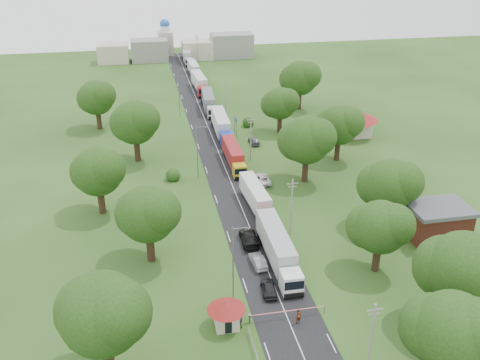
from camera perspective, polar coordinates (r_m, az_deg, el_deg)
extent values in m
plane|color=#224115|center=(84.56, 0.48, -3.73)|extent=(260.00, 260.00, 0.00)
cube|color=black|center=(102.18, -1.76, 1.67)|extent=(8.00, 200.00, 0.04)
cylinder|color=slate|center=(63.29, 1.04, -14.61)|extent=(0.20, 0.20, 1.10)
cube|color=slate|center=(62.97, 1.04, -14.26)|extent=(0.35, 0.35, 0.25)
cylinder|color=red|center=(63.90, 5.11, -13.74)|extent=(9.00, 0.12, 0.12)
cylinder|color=slate|center=(65.40, 8.99, -13.49)|extent=(0.10, 0.10, 1.00)
cube|color=beige|center=(62.48, -1.46, -14.45)|extent=(2.60, 2.60, 2.40)
cone|color=maroon|center=(61.40, -1.48, -13.24)|extent=(4.40, 4.40, 1.10)
cube|color=black|center=(62.53, -0.24, -14.17)|extent=(0.02, 1.20, 0.90)
cube|color=black|center=(61.63, -1.24, -15.37)|extent=(0.80, 0.02, 1.90)
cylinder|color=slate|center=(114.88, -0.35, 5.52)|extent=(0.12, 0.12, 4.00)
cylinder|color=slate|center=(117.10, -0.57, 5.92)|extent=(0.12, 0.12, 4.00)
cube|color=#153C95|center=(115.45, -0.46, 6.47)|extent=(0.06, 3.00, 1.00)
cube|color=silver|center=(115.45, -0.46, 6.47)|extent=(0.07, 3.10, 0.06)
cylinder|color=gray|center=(56.23, 13.77, -16.32)|extent=(0.24, 0.24, 9.00)
cube|color=gray|center=(53.81, 14.20, -13.29)|extent=(1.60, 0.10, 0.10)
cube|color=gray|center=(54.12, 14.14, -13.70)|extent=(1.20, 0.10, 0.10)
cylinder|color=gray|center=(77.66, 5.51, -2.91)|extent=(0.24, 0.24, 9.00)
cube|color=gray|center=(75.93, 5.63, -0.39)|extent=(1.60, 0.10, 0.10)
cube|color=gray|center=(76.15, 5.62, -0.73)|extent=(1.20, 0.10, 0.10)
cylinder|color=gray|center=(102.31, 1.16, 4.44)|extent=(0.24, 0.24, 9.00)
cube|color=gray|center=(101.00, 1.18, 6.45)|extent=(1.60, 0.10, 0.10)
cube|color=gray|center=(101.17, 1.17, 6.18)|extent=(1.20, 0.10, 0.10)
cylinder|color=gray|center=(128.35, -1.51, 8.86)|extent=(0.24, 0.24, 9.00)
cube|color=gray|center=(127.31, -1.53, 10.50)|extent=(1.60, 0.10, 0.10)
cube|color=gray|center=(127.44, -1.52, 10.28)|extent=(1.20, 0.10, 0.10)
cylinder|color=gray|center=(155.07, -3.29, 11.77)|extent=(0.24, 0.24, 9.00)
cube|color=gray|center=(154.21, -3.33, 13.14)|extent=(1.60, 0.10, 0.10)
cube|color=gray|center=(154.32, -3.33, 12.96)|extent=(1.20, 0.10, 0.10)
cylinder|color=gray|center=(182.17, -4.58, 13.81)|extent=(0.24, 0.24, 9.00)
cube|color=gray|center=(181.44, -4.62, 14.98)|extent=(1.60, 0.10, 0.10)
cube|color=gray|center=(181.53, -4.61, 14.83)|extent=(1.20, 0.10, 0.10)
cylinder|color=slate|center=(64.34, -0.75, -8.86)|extent=(0.16, 0.16, 10.00)
cube|color=slate|center=(61.95, 0.04, -5.18)|extent=(1.80, 0.10, 0.10)
cube|color=slate|center=(62.16, 0.77, -5.23)|extent=(0.50, 0.22, 0.15)
cylinder|color=slate|center=(94.98, -4.58, 2.96)|extent=(0.16, 0.16, 10.00)
cube|color=slate|center=(93.37, -4.13, 5.67)|extent=(1.80, 0.10, 0.10)
cube|color=slate|center=(93.52, -3.64, 5.62)|extent=(0.50, 0.22, 0.15)
cylinder|color=slate|center=(127.87, -6.51, 8.88)|extent=(0.16, 0.16, 10.00)
cube|color=slate|center=(126.69, -6.20, 10.94)|extent=(1.80, 0.10, 0.10)
cube|color=slate|center=(126.79, -5.83, 10.90)|extent=(0.50, 0.22, 0.15)
sphere|color=#193B10|center=(55.33, 21.72, -14.73)|extent=(7.70, 7.70, 7.70)
sphere|color=#193B10|center=(54.84, 23.72, -14.44)|extent=(6.05, 6.05, 6.05)
sphere|color=#193B10|center=(56.01, 19.91, -14.55)|extent=(6.60, 6.60, 6.60)
cylinder|color=#382616|center=(66.29, 21.93, -12.77)|extent=(1.12, 1.12, 4.55)
sphere|color=#193B10|center=(63.16, 22.76, -8.76)|extent=(8.40, 8.40, 8.40)
sphere|color=#193B10|center=(63.89, 21.05, -8.67)|extent=(7.20, 7.20, 7.20)
cylinder|color=#382616|center=(73.02, 14.34, -8.04)|extent=(1.04, 1.04, 3.85)
sphere|color=#193B10|center=(70.61, 14.75, -4.87)|extent=(7.00, 7.00, 7.00)
sphere|color=#193B10|center=(70.00, 16.09, -4.62)|extent=(5.50, 5.50, 5.50)
sphere|color=#193B10|center=(71.42, 13.56, -4.82)|extent=(6.00, 6.00, 6.00)
cylinder|color=#382616|center=(82.98, 15.32, -3.68)|extent=(1.08, 1.08, 4.20)
sphere|color=#193B10|center=(80.68, 15.73, -0.50)|extent=(7.70, 7.70, 7.70)
sphere|color=#193B10|center=(80.07, 17.02, -0.22)|extent=(6.05, 6.05, 6.05)
sphere|color=#193B10|center=(81.55, 14.58, -0.50)|extent=(6.60, 6.60, 6.60)
cylinder|color=#382616|center=(95.23, 6.96, 1.13)|extent=(1.12, 1.12, 4.55)
sphere|color=#193B10|center=(93.08, 7.14, 4.25)|extent=(8.40, 8.40, 8.40)
sphere|color=#193B10|center=(92.17, 8.29, 4.56)|extent=(6.60, 6.60, 6.60)
sphere|color=#193B10|center=(94.28, 6.15, 4.20)|extent=(7.20, 7.20, 7.20)
cylinder|color=#382616|center=(105.10, 10.34, 3.19)|extent=(1.08, 1.08, 4.20)
sphere|color=#193B10|center=(103.29, 10.56, 5.82)|extent=(7.70, 7.70, 7.70)
sphere|color=#193B10|center=(102.57, 11.53, 6.08)|extent=(6.05, 6.05, 6.05)
sphere|color=#193B10|center=(104.29, 9.70, 5.76)|extent=(6.60, 6.60, 6.60)
cylinder|color=#382616|center=(118.10, 4.24, 5.98)|extent=(1.04, 1.04, 3.85)
sphere|color=#193B10|center=(116.63, 4.31, 8.15)|extent=(7.00, 7.00, 7.00)
sphere|color=#193B10|center=(115.81, 5.06, 8.38)|extent=(5.50, 5.50, 5.50)
sphere|color=#193B10|center=(117.68, 3.67, 8.07)|extent=(6.00, 6.00, 6.00)
cylinder|color=#382616|center=(134.10, 6.33, 8.46)|extent=(1.12, 1.12, 4.55)
sphere|color=#193B10|center=(132.58, 6.45, 10.76)|extent=(8.40, 8.40, 8.40)
sphere|color=#193B10|center=(131.70, 7.26, 11.02)|extent=(6.60, 6.60, 6.60)
sphere|color=#193B10|center=(133.77, 5.75, 10.66)|extent=(7.20, 7.20, 7.20)
cylinder|color=#382616|center=(57.78, -13.83, -17.95)|extent=(1.12, 1.12, 4.55)
sphere|color=#193B10|center=(54.16, -14.46, -13.65)|extent=(8.40, 8.40, 8.40)
sphere|color=#193B10|center=(52.54, -12.94, -13.59)|extent=(6.60, 6.60, 6.60)
sphere|color=#193B10|center=(55.82, -15.59, -13.24)|extent=(7.20, 7.20, 7.20)
cylinder|color=#382616|center=(73.59, -9.53, -7.09)|extent=(1.08, 1.08, 4.20)
sphere|color=#193B10|center=(70.98, -9.82, -3.60)|extent=(7.70, 7.70, 7.70)
sphere|color=#193B10|center=(69.63, -8.71, -3.35)|extent=(6.05, 6.05, 6.05)
sphere|color=#193B10|center=(72.46, -10.70, -3.53)|extent=(6.60, 6.60, 6.60)
cylinder|color=#382616|center=(86.93, -14.56, -2.18)|extent=(1.08, 1.08, 4.20)
sphere|color=#193B10|center=(84.74, -14.94, 0.89)|extent=(7.70, 7.70, 7.70)
sphere|color=#193B10|center=(83.30, -14.09, 1.17)|extent=(6.05, 6.05, 6.05)
sphere|color=#193B10|center=(86.31, -15.59, 0.87)|extent=(6.60, 6.60, 6.60)
cylinder|color=#382616|center=(104.80, -10.91, 3.18)|extent=(1.12, 1.12, 4.55)
sphere|color=#193B10|center=(102.85, -11.17, 6.05)|extent=(8.40, 8.40, 8.40)
sphere|color=#193B10|center=(101.42, -10.35, 6.38)|extent=(6.60, 6.60, 6.60)
sphere|color=#193B10|center=(104.49, -11.81, 5.95)|extent=(7.20, 7.20, 7.20)
cylinder|color=#382616|center=(123.97, -14.81, 6.23)|extent=(1.08, 1.08, 4.20)
sphere|color=#193B10|center=(122.44, -15.08, 8.49)|extent=(7.70, 7.70, 7.70)
sphere|color=#193B10|center=(121.06, -14.50, 8.78)|extent=(6.05, 6.05, 6.05)
sphere|color=#193B10|center=(124.00, -15.53, 8.38)|extent=(6.60, 6.60, 6.60)
cube|color=maroon|center=(82.63, 20.26, -4.40)|extent=(8.00, 6.00, 4.60)
cube|color=#47494F|center=(81.43, 20.54, -2.81)|extent=(8.60, 6.60, 0.60)
cube|color=beige|center=(118.39, 11.94, 5.58)|extent=(7.00, 5.00, 4.00)
cone|color=maroon|center=(117.46, 12.06, 6.91)|extent=(10.08, 10.08, 1.80)
cube|color=gray|center=(186.19, -9.63, 13.48)|extent=(12.00, 8.00, 7.00)
cube|color=beige|center=(187.40, -4.60, 13.67)|extent=(10.00, 8.00, 6.00)
cube|color=gray|center=(188.91, -0.88, 14.15)|extent=(14.00, 8.00, 8.00)
cube|color=beige|center=(186.36, -13.40, 13.01)|extent=(10.00, 8.00, 6.00)
cube|color=beige|center=(194.17, -7.92, 14.24)|extent=(5.00, 5.00, 8.00)
cylinder|color=silver|center=(193.27, -8.01, 15.69)|extent=(3.20, 3.20, 2.00)
sphere|color=#2659B2|center=(193.01, -8.04, 16.16)|extent=(3.40, 3.40, 3.40)
cube|color=white|center=(67.24, 5.50, -10.77)|extent=(2.60, 2.60, 2.69)
cube|color=black|center=(66.02, 5.83, -11.15)|extent=(2.47, 0.04, 1.18)
cube|color=slate|center=(66.94, 5.76, -12.12)|extent=(2.37, 0.27, 0.38)
cube|color=slate|center=(73.65, 3.84, -7.92)|extent=(2.57, 12.39, 0.32)
cube|color=#A3A4A8|center=(72.87, 3.82, -6.51)|extent=(2.79, 12.71, 3.23)
cylinder|color=black|center=(67.18, 5.69, -12.02)|extent=(2.53, 1.08, 1.08)
cylinder|color=black|center=(68.65, 5.23, -11.06)|extent=(2.53, 1.08, 1.08)
cylinder|color=black|center=(76.85, 3.12, -6.57)|extent=(2.53, 1.08, 1.08)
cylinder|color=black|center=(78.18, 2.83, -5.96)|extent=(2.53, 1.08, 1.08)
cube|color=#AB131C|center=(80.40, 2.66, -4.22)|extent=(2.39, 2.39, 2.36)
cube|color=black|center=(79.28, 2.86, -4.42)|extent=(2.17, 0.14, 1.04)
cube|color=slate|center=(79.97, 2.83, -5.19)|extent=(2.09, 0.37, 0.33)
cube|color=slate|center=(86.40, 1.62, -2.52)|extent=(2.78, 10.98, 0.28)
cube|color=silver|center=(85.86, 1.60, -1.43)|extent=(2.99, 11.28, 2.84)
cylinder|color=black|center=(80.19, 2.79, -5.13)|extent=(2.22, 0.95, 0.95)
cylinder|color=black|center=(81.61, 2.50, -4.54)|extent=(2.22, 0.95, 0.95)
cylinder|color=black|center=(89.37, 1.16, -1.67)|extent=(2.22, 0.95, 0.95)
cylinder|color=black|center=(90.61, 0.97, -1.27)|extent=(2.22, 0.95, 0.95)
cube|color=gold|center=(96.03, -0.05, 1.01)|extent=(2.26, 2.26, 2.35)
cube|color=black|center=(94.88, 0.08, 0.91)|extent=(2.16, 0.03, 1.03)
cube|color=slate|center=(95.47, 0.07, 0.23)|extent=(2.07, 0.26, 0.33)
cube|color=slate|center=(102.24, -0.76, 2.12)|extent=(2.21, 10.80, 0.28)
cube|color=maroon|center=(101.83, -0.79, 3.06)|extent=(2.39, 11.08, 2.82)
cylinder|color=black|center=(95.70, 0.04, 0.26)|extent=(2.21, 0.94, 0.94)
cylinder|color=black|center=(97.20, -0.15, 0.68)|extent=(2.21, 0.94, 0.94)
cylinder|color=black|center=(105.30, -1.08, 2.70)|extent=(2.21, 0.94, 0.94)
cylinder|color=black|center=(106.58, -1.22, 2.99)|extent=(2.21, 0.94, 0.94)
cube|color=#1C30AB|center=(109.99, -1.43, 4.40)|extent=(2.66, 2.66, 2.69)
cube|color=black|center=(108.66, -1.32, 4.34)|extent=(2.48, 0.09, 1.19)
cube|color=slate|center=(109.25, -1.32, 3.64)|extent=(2.38, 0.32, 0.38)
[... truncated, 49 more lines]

